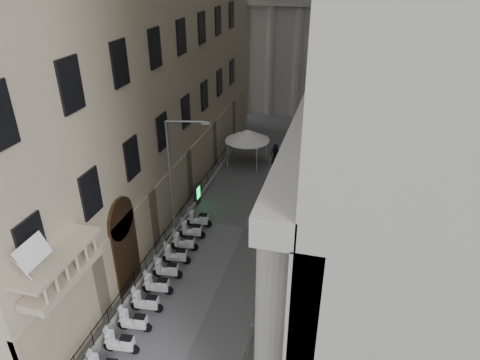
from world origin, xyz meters
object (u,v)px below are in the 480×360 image
object	(u,v)px
security_tent	(246,134)
pedestrian_a	(272,189)
pedestrian_b	(276,158)
info_kiosk	(197,194)
street_lamp	(175,171)

from	to	relation	value
security_tent	pedestrian_a	xyz separation A→B (m)	(3.54, -6.06, -1.76)
security_tent	pedestrian_b	world-z (taller)	security_tent
pedestrian_b	security_tent	bearing A→B (deg)	14.68
info_kiosk	pedestrian_b	world-z (taller)	info_kiosk
pedestrian_a	pedestrian_b	bearing A→B (deg)	-90.15
street_lamp	info_kiosk	size ratio (longest dim) A/B	4.99
pedestrian_a	security_tent	bearing A→B (deg)	-67.22
security_tent	street_lamp	bearing A→B (deg)	-96.62
street_lamp	pedestrian_a	world-z (taller)	street_lamp
security_tent	info_kiosk	world-z (taller)	security_tent
street_lamp	pedestrian_b	size ratio (longest dim) A/B	5.12
info_kiosk	pedestrian_b	size ratio (longest dim) A/B	1.03
street_lamp	info_kiosk	bearing A→B (deg)	82.31
pedestrian_b	info_kiosk	bearing A→B (deg)	80.39
street_lamp	pedestrian_b	xyz separation A→B (m)	(4.24, 12.19, -4.07)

